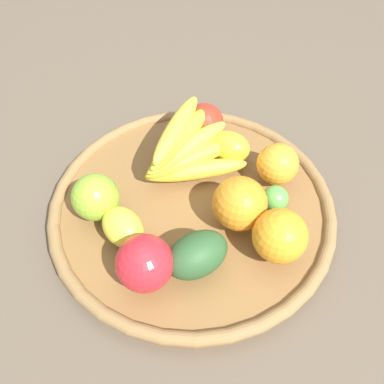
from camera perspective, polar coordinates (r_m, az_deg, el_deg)
name	(u,v)px	position (r m, az deg, el deg)	size (l,w,h in m)	color
ground_plane	(192,212)	(0.68, 0.00, -2.83)	(2.40, 2.40, 0.00)	brown
basket	(192,206)	(0.67, 0.00, -1.97)	(0.47, 0.47, 0.03)	brown
lemon_0	(229,147)	(0.71, 5.31, 6.38)	(0.07, 0.05, 0.05)	yellow
apple_2	(204,123)	(0.74, 1.75, 9.75)	(0.07, 0.07, 0.07)	red
lemon_1	(123,227)	(0.60, -9.76, -4.91)	(0.07, 0.05, 0.05)	yellow
orange_0	(278,164)	(0.68, 11.99, 3.89)	(0.07, 0.07, 0.07)	orange
avocado	(197,255)	(0.56, 0.72, -8.84)	(0.09, 0.06, 0.06)	#2A5129
banana_bunch	(187,148)	(0.67, -0.66, 6.21)	(0.17, 0.18, 0.09)	yellow
lime_0	(275,198)	(0.65, 11.69, -0.88)	(0.04, 0.04, 0.04)	#55A945
orange_2	(280,236)	(0.58, 12.30, -6.07)	(0.08, 0.08, 0.08)	orange
apple_0	(96,197)	(0.63, -13.47, -0.71)	(0.07, 0.07, 0.07)	#89B72F
orange_1	(240,203)	(0.60, 6.75, -1.62)	(0.08, 0.08, 0.08)	orange
apple_1	(145,263)	(0.55, -6.69, -9.96)	(0.08, 0.08, 0.08)	red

